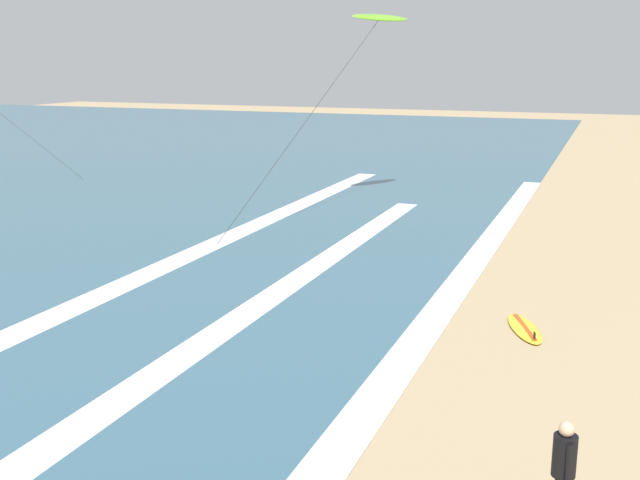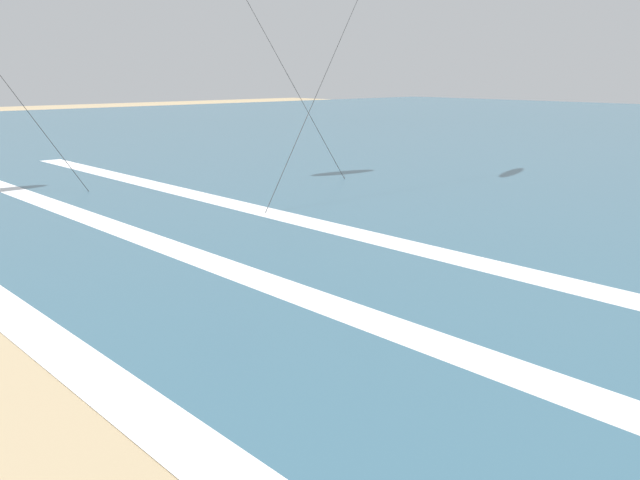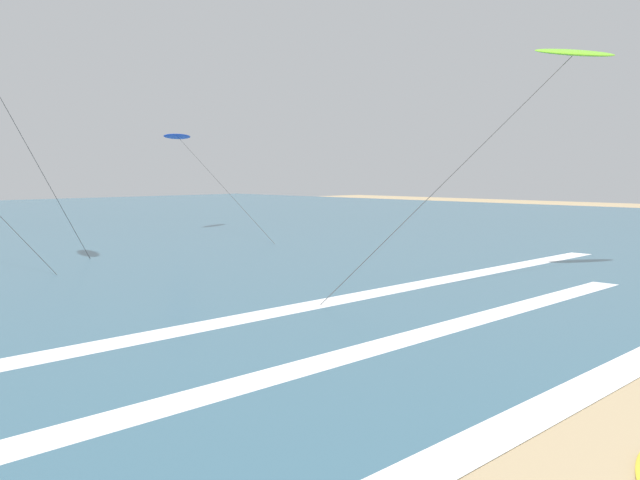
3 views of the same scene
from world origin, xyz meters
name	(u,v)px [view 1 (image 1 of 3)]	position (x,y,z in m)	size (l,w,h in m)	color
wave_foam_shoreline	(378,395)	(-0.63, 9.58, 0.01)	(54.46, 0.83, 0.01)	white
wave_foam_mid_break	(157,375)	(-1.32, 14.02, 0.01)	(39.67, 0.87, 0.01)	white
wave_foam_outer_break	(64,312)	(1.17, 18.36, 0.01)	(50.26, 0.98, 0.01)	white
surfer_left_far	(564,466)	(-3.81, 6.05, 0.96)	(0.51, 0.32, 1.60)	black
surfboard_right_spare	(525,328)	(4.05, 7.40, 0.05)	(2.17, 1.32, 0.25)	yellow
kite_lime_high_right	(380,19)	(18.68, 15.51, 7.85)	(11.39, 3.89, 8.12)	#70C628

